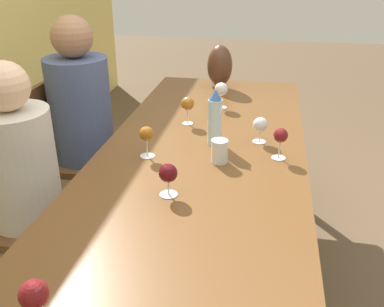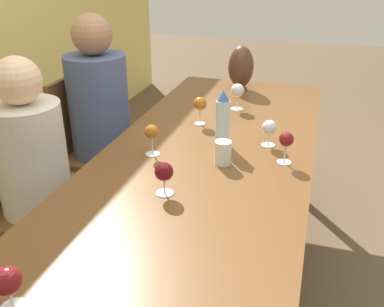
{
  "view_description": "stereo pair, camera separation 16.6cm",
  "coord_description": "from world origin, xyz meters",
  "px_view_note": "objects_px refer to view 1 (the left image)",
  "views": [
    {
      "loc": [
        -1.64,
        -0.28,
        1.58
      ],
      "look_at": [
        -0.17,
        0.0,
        0.87
      ],
      "focal_mm": 40.0,
      "sensor_mm": 36.0,
      "label": 1
    },
    {
      "loc": [
        -1.6,
        -0.44,
        1.58
      ],
      "look_at": [
        -0.17,
        0.0,
        0.87
      ],
      "focal_mm": 40.0,
      "sensor_mm": 36.0,
      "label": 2
    }
  ],
  "objects_px": {
    "vase": "(220,66)",
    "wine_glass_4": "(281,136)",
    "wine_glass_6": "(168,174)",
    "wine_glass_5": "(221,90)",
    "person_far": "(84,122)",
    "wine_glass_7": "(260,125)",
    "wine_glass_0": "(34,296)",
    "wine_glass_2": "(146,135)",
    "person_near": "(26,184)",
    "water_tumbler": "(220,151)",
    "chair_far": "(75,151)",
    "wine_glass_3": "(188,104)",
    "chair_near": "(14,210)",
    "water_bottle": "(215,118)"
  },
  "relations": [
    {
      "from": "wine_glass_0",
      "to": "chair_far",
      "type": "height_order",
      "value": "chair_far"
    },
    {
      "from": "chair_far",
      "to": "wine_glass_6",
      "type": "bearing_deg",
      "value": -136.52
    },
    {
      "from": "wine_glass_2",
      "to": "person_near",
      "type": "xyz_separation_m",
      "value": [
        -0.13,
        0.53,
        -0.22
      ]
    },
    {
      "from": "wine_glass_3",
      "to": "wine_glass_6",
      "type": "xyz_separation_m",
      "value": [
        -0.72,
        -0.07,
        -0.02
      ]
    },
    {
      "from": "vase",
      "to": "wine_glass_6",
      "type": "xyz_separation_m",
      "value": [
        -1.38,
        0.01,
        -0.06
      ]
    },
    {
      "from": "wine_glass_2",
      "to": "chair_far",
      "type": "bearing_deg",
      "value": 49.66
    },
    {
      "from": "wine_glass_0",
      "to": "wine_glass_2",
      "type": "xyz_separation_m",
      "value": [
        0.94,
        -0.0,
        0.02
      ]
    },
    {
      "from": "wine_glass_0",
      "to": "wine_glass_4",
      "type": "xyz_separation_m",
      "value": [
        1.03,
        -0.57,
        0.02
      ]
    },
    {
      "from": "wine_glass_5",
      "to": "person_near",
      "type": "bearing_deg",
      "value": 137.22
    },
    {
      "from": "water_bottle",
      "to": "wine_glass_0",
      "type": "xyz_separation_m",
      "value": [
        -1.13,
        0.27,
        -0.04
      ]
    },
    {
      "from": "wine_glass_5",
      "to": "wine_glass_0",
      "type": "bearing_deg",
      "value": 171.77
    },
    {
      "from": "wine_glass_5",
      "to": "wine_glass_6",
      "type": "distance_m",
      "value": 1.0
    },
    {
      "from": "wine_glass_3",
      "to": "chair_near",
      "type": "height_order",
      "value": "chair_near"
    },
    {
      "from": "water_tumbler",
      "to": "wine_glass_5",
      "type": "bearing_deg",
      "value": 6.57
    },
    {
      "from": "water_tumbler",
      "to": "vase",
      "type": "xyz_separation_m",
      "value": [
        1.08,
        0.14,
        0.09
      ]
    },
    {
      "from": "chair_far",
      "to": "chair_near",
      "type": "bearing_deg",
      "value": 180.0
    },
    {
      "from": "water_bottle",
      "to": "chair_far",
      "type": "bearing_deg",
      "value": 69.25
    },
    {
      "from": "water_bottle",
      "to": "vase",
      "type": "distance_m",
      "value": 0.9
    },
    {
      "from": "wine_glass_0",
      "to": "person_far",
      "type": "xyz_separation_m",
      "value": [
        1.46,
        0.53,
        -0.16
      ]
    },
    {
      "from": "wine_glass_5",
      "to": "person_far",
      "type": "relative_size",
      "value": 0.11
    },
    {
      "from": "wine_glass_2",
      "to": "person_far",
      "type": "bearing_deg",
      "value": 45.49
    },
    {
      "from": "wine_glass_4",
      "to": "wine_glass_7",
      "type": "xyz_separation_m",
      "value": [
        0.16,
        0.09,
        -0.02
      ]
    },
    {
      "from": "wine_glass_4",
      "to": "person_near",
      "type": "distance_m",
      "value": 1.14
    },
    {
      "from": "wine_glass_3",
      "to": "person_near",
      "type": "bearing_deg",
      "value": 130.98
    },
    {
      "from": "wine_glass_3",
      "to": "wine_glass_7",
      "type": "height_order",
      "value": "wine_glass_3"
    },
    {
      "from": "vase",
      "to": "wine_glass_4",
      "type": "bearing_deg",
      "value": -158.82
    },
    {
      "from": "wine_glass_7",
      "to": "chair_far",
      "type": "distance_m",
      "value": 1.17
    },
    {
      "from": "wine_glass_5",
      "to": "wine_glass_6",
      "type": "xyz_separation_m",
      "value": [
        -1.0,
        0.07,
        -0.02
      ]
    },
    {
      "from": "chair_far",
      "to": "person_near",
      "type": "relative_size",
      "value": 0.77
    },
    {
      "from": "water_bottle",
      "to": "chair_near",
      "type": "relative_size",
      "value": 0.28
    },
    {
      "from": "wine_glass_5",
      "to": "wine_glass_7",
      "type": "bearing_deg",
      "value": -152.19
    },
    {
      "from": "wine_glass_5",
      "to": "chair_near",
      "type": "xyz_separation_m",
      "value": [
        -0.83,
        0.85,
        -0.37
      ]
    },
    {
      "from": "water_tumbler",
      "to": "wine_glass_2",
      "type": "relative_size",
      "value": 0.73
    },
    {
      "from": "water_bottle",
      "to": "person_near",
      "type": "xyz_separation_m",
      "value": [
        -0.32,
        0.8,
        -0.25
      ]
    },
    {
      "from": "wine_glass_2",
      "to": "wine_glass_3",
      "type": "height_order",
      "value": "wine_glass_3"
    },
    {
      "from": "wine_glass_2",
      "to": "water_bottle",
      "type": "bearing_deg",
      "value": -55.42
    },
    {
      "from": "wine_glass_4",
      "to": "wine_glass_5",
      "type": "bearing_deg",
      "value": 28.23
    },
    {
      "from": "wine_glass_6",
      "to": "vase",
      "type": "bearing_deg",
      "value": -0.47
    },
    {
      "from": "chair_near",
      "to": "chair_far",
      "type": "relative_size",
      "value": 1.0
    },
    {
      "from": "wine_glass_4",
      "to": "chair_far",
      "type": "bearing_deg",
      "value": 69.73
    },
    {
      "from": "wine_glass_0",
      "to": "chair_far",
      "type": "relative_size",
      "value": 0.14
    },
    {
      "from": "wine_glass_6",
      "to": "person_far",
      "type": "height_order",
      "value": "person_far"
    },
    {
      "from": "vase",
      "to": "wine_glass_4",
      "type": "xyz_separation_m",
      "value": [
        -1.0,
        -0.39,
        -0.04
      ]
    },
    {
      "from": "wine_glass_3",
      "to": "wine_glass_4",
      "type": "relative_size",
      "value": 1.04
    },
    {
      "from": "water_tumbler",
      "to": "wine_glass_4",
      "type": "relative_size",
      "value": 0.73
    },
    {
      "from": "water_tumbler",
      "to": "vase",
      "type": "relative_size",
      "value": 0.36
    },
    {
      "from": "vase",
      "to": "wine_glass_7",
      "type": "bearing_deg",
      "value": -160.52
    },
    {
      "from": "person_far",
      "to": "water_bottle",
      "type": "bearing_deg",
      "value": -112.7
    },
    {
      "from": "wine_glass_0",
      "to": "person_near",
      "type": "xyz_separation_m",
      "value": [
        0.81,
        0.53,
        -0.21
      ]
    },
    {
      "from": "wine_glass_7",
      "to": "person_near",
      "type": "bearing_deg",
      "value": 110.51
    }
  ]
}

